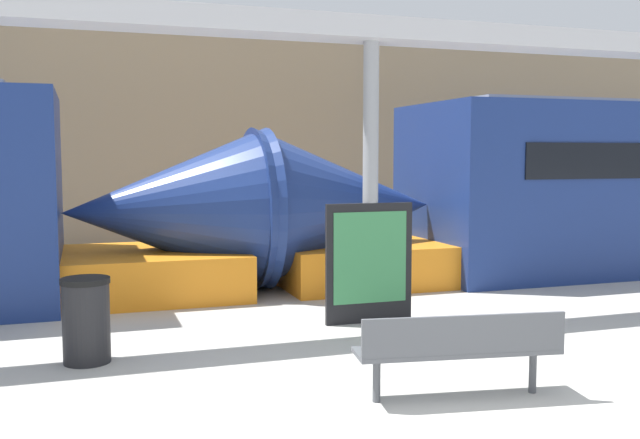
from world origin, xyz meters
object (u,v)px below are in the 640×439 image
bench_near (460,346)px  trash_bin (86,320)px  poster_board (369,263)px  support_column_near (370,183)px

bench_near → trash_bin: bearing=152.9°
bench_near → poster_board: poster_board is taller
trash_bin → support_column_near: size_ratio=0.25×
bench_near → poster_board: (0.37, 3.01, 0.30)m
trash_bin → bench_near: bearing=-35.9°
support_column_near → bench_near: bearing=-97.7°
trash_bin → support_column_near: 3.90m
trash_bin → support_column_near: (3.57, 0.82, 1.36)m
trash_bin → poster_board: size_ratio=0.58×
bench_near → poster_board: 3.05m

